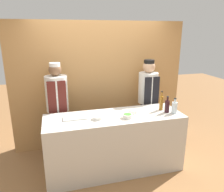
{
  "coord_description": "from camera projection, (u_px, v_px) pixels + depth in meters",
  "views": [
    {
      "loc": [
        -0.87,
        -3.05,
        2.21
      ],
      "look_at": [
        0.0,
        0.14,
        1.23
      ],
      "focal_mm": 35.0,
      "sensor_mm": 36.0,
      "label": 1
    }
  ],
  "objects": [
    {
      "name": "sauce_bowl_orange",
      "position": [
        133.0,
        111.0,
        3.52
      ],
      "size": [
        0.14,
        0.14,
        0.05
      ],
      "color": "white",
      "rests_on": "counter"
    },
    {
      "name": "bottle_amber",
      "position": [
        161.0,
        103.0,
        3.62
      ],
      "size": [
        0.06,
        0.06,
        0.33
      ],
      "color": "#9E661E",
      "rests_on": "counter"
    },
    {
      "name": "bottle_clear",
      "position": [
        174.0,
        107.0,
        3.49
      ],
      "size": [
        0.09,
        0.09,
        0.25
      ],
      "color": "silver",
      "rests_on": "counter"
    },
    {
      "name": "chef_left",
      "position": [
        58.0,
        108.0,
        3.77
      ],
      "size": [
        0.37,
        0.37,
        1.72
      ],
      "color": "#28282D",
      "rests_on": "ground_plane"
    },
    {
      "name": "cutting_board",
      "position": [
        75.0,
        118.0,
        3.3
      ],
      "size": [
        0.36,
        0.2,
        0.02
      ],
      "color": "white",
      "rests_on": "counter"
    },
    {
      "name": "ground_plane",
      "position": [
        114.0,
        168.0,
        3.67
      ],
      "size": [
        14.0,
        14.0,
        0.0
      ],
      "primitive_type": "plane",
      "color": "olive"
    },
    {
      "name": "sauce_bowl_green",
      "position": [
        127.0,
        116.0,
        3.31
      ],
      "size": [
        0.16,
        0.16,
        0.06
      ],
      "color": "white",
      "rests_on": "counter"
    },
    {
      "name": "counter",
      "position": [
        114.0,
        143.0,
        3.54
      ],
      "size": [
        2.17,
        0.72,
        0.95
      ],
      "color": "beige",
      "rests_on": "ground_plane"
    },
    {
      "name": "bottle_wine",
      "position": [
        167.0,
        106.0,
        3.52
      ],
      "size": [
        0.08,
        0.08,
        0.27
      ],
      "color": "black",
      "rests_on": "counter"
    },
    {
      "name": "sauce_bowl_red",
      "position": [
        98.0,
        118.0,
        3.26
      ],
      "size": [
        0.14,
        0.14,
        0.05
      ],
      "color": "white",
      "rests_on": "counter"
    },
    {
      "name": "cabinet_wall",
      "position": [
        100.0,
        85.0,
        4.29
      ],
      "size": [
        3.34,
        0.18,
        2.4
      ],
      "color": "#B7844C",
      "rests_on": "ground_plane"
    },
    {
      "name": "chef_right",
      "position": [
        147.0,
        100.0,
        4.2
      ],
      "size": [
        0.36,
        0.36,
        1.71
      ],
      "color": "#28282D",
      "rests_on": "ground_plane"
    }
  ]
}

